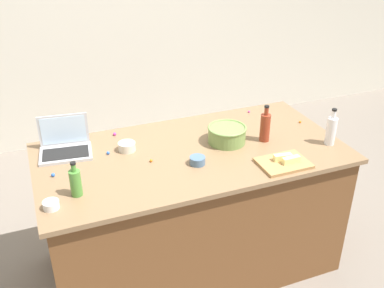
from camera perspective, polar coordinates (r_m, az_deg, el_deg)
The scene contains 22 objects.
ground_plane at distance 3.30m, azimuth 0.00°, elevation -14.71°, with size 12.00×12.00×0.00m, color slate.
wall_back at distance 4.65m, azimuth -10.46°, elevation 16.06°, with size 8.00×0.10×2.60m, color beige.
island_counter at distance 3.01m, azimuth 0.00°, elevation -8.40°, with size 1.91×0.97×0.90m.
laptop at distance 2.84m, azimuth -15.94°, elevation -0.18°, with size 0.33×0.27×0.22m.
mixing_bowl_large at distance 2.85m, azimuth 4.49°, elevation 1.27°, with size 0.25×0.25×0.11m.
bottle_olive at distance 2.39m, azimuth -14.68°, elevation -4.74°, with size 0.06×0.06×0.20m.
bottle_soy at distance 2.88m, azimuth 9.34°, elevation 2.20°, with size 0.06×0.06×0.24m.
bottle_vinegar at distance 2.94m, azimuth 17.39°, elevation 1.72°, with size 0.06×0.06×0.24m.
cutting_board at distance 2.67m, azimuth 11.61°, elevation -2.40°, with size 0.29×0.22×0.02m, color #AD7F4C.
butter_stick_left at distance 2.66m, azimuth 12.57°, elevation -1.98°, with size 0.11×0.04×0.04m, color #F4E58C.
butter_stick_right at distance 2.68m, azimuth 11.53°, elevation -1.65°, with size 0.11×0.04×0.04m, color #F4E58C.
ramekin_small at distance 2.79m, azimuth -8.34°, elevation -0.33°, with size 0.11×0.11×0.05m, color beige.
ramekin_medium at distance 2.62m, azimuth 0.70°, elevation -2.12°, with size 0.09×0.09×0.05m, color slate.
ramekin_wide at distance 2.36m, azimuth -17.59°, elevation -7.44°, with size 0.08×0.08×0.04m, color white.
candy_1 at distance 2.62m, azimuth -17.37°, elevation -3.80°, with size 0.02×0.02×0.02m, color blue.
candy_2 at distance 3.21m, azimuth 13.67°, elevation 2.77°, with size 0.02×0.02×0.02m, color orange.
candy_3 at distance 2.99m, azimuth -9.88°, elevation 1.27°, with size 0.02×0.02×0.02m, color #CC3399.
candy_4 at distance 2.51m, azimuth -14.78°, elevation -4.99°, with size 0.02×0.02×0.02m, color green.
candy_5 at distance 3.31m, azimuth 7.30°, elevation 4.12°, with size 0.01×0.01×0.01m, color #CC3399.
candy_6 at distance 2.77m, azimuth -10.69°, elevation -1.12°, with size 0.02×0.02×0.02m, color blue.
candy_7 at distance 3.16m, azimuth 9.22°, elevation 2.90°, with size 0.02×0.02×0.02m, color yellow.
candy_8 at distance 2.65m, azimuth -5.26°, elevation -2.13°, with size 0.02×0.02×0.02m, color orange.
Camera 1 is at (-0.88, -2.25, 2.25)m, focal length 41.67 mm.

